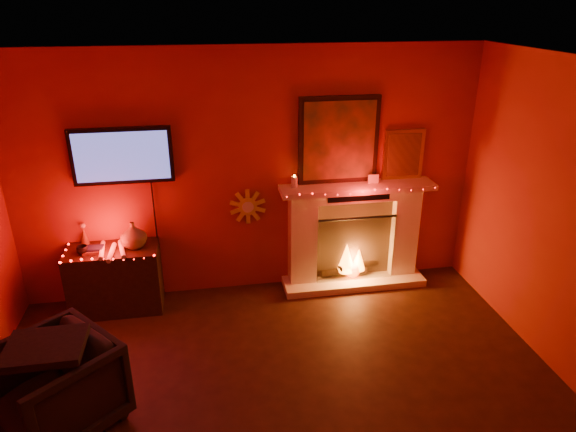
# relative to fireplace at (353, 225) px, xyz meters

# --- Properties ---
(room) EXTENTS (5.00, 5.00, 5.00)m
(room) POSITION_rel_fireplace_xyz_m (-1.14, -2.39, 0.63)
(room) COLOR black
(room) RESTS_ON ground
(fireplace) EXTENTS (1.72, 0.40, 2.18)m
(fireplace) POSITION_rel_fireplace_xyz_m (0.00, 0.00, 0.00)
(fireplace) COLOR beige
(fireplace) RESTS_ON floor
(tv) EXTENTS (1.00, 0.07, 1.24)m
(tv) POSITION_rel_fireplace_xyz_m (-2.44, 0.06, 0.92)
(tv) COLOR black
(tv) RESTS_ON room
(sunburst_clock) EXTENTS (0.40, 0.03, 0.40)m
(sunburst_clock) POSITION_rel_fireplace_xyz_m (-1.19, 0.09, 0.28)
(sunburst_clock) COLOR gold
(sunburst_clock) RESTS_ON room
(console_table) EXTENTS (0.94, 0.55, 0.99)m
(console_table) POSITION_rel_fireplace_xyz_m (-2.63, -0.13, -0.33)
(console_table) COLOR black
(console_table) RESTS_ON floor
(armchair) EXTENTS (1.14, 1.14, 0.75)m
(armchair) POSITION_rel_fireplace_xyz_m (-2.87, -1.77, -0.35)
(armchair) COLOR black
(armchair) RESTS_ON floor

